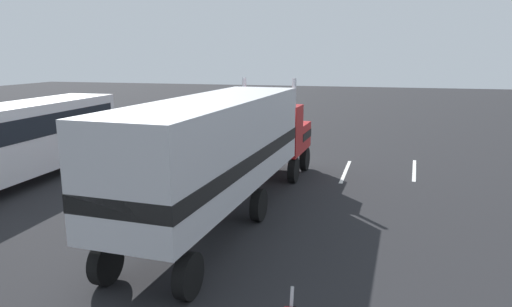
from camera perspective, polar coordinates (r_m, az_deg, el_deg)
The scene contains 6 objects.
ground_plane at distance 22.52m, azimuth 2.15°, elevation -1.80°, with size 120.00×120.00×0.00m, color #232326.
lane_stripe_near at distance 22.25m, azimuth 11.11°, elevation -2.18°, with size 4.40×0.16×0.01m, color silver.
lane_stripe_mid at distance 23.35m, azimuth 19.13°, elevation -1.96°, with size 4.40×0.16×0.01m, color silver.
semi_truck at distance 15.30m, azimuth -3.46°, elevation 1.15°, with size 14.30×3.45×4.50m.
person_bystander at distance 16.98m, azimuth -12.46°, elevation -3.66°, with size 0.37×0.47×1.63m.
parked_bus at distance 22.11m, azimuth -27.35°, elevation 2.04°, with size 11.03×2.73×3.40m.
Camera 1 is at (-21.34, -4.67, 5.46)m, focal length 32.08 mm.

